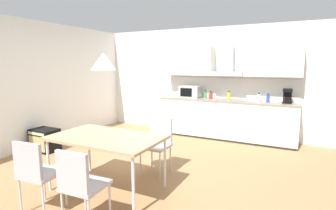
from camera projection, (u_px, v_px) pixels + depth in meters
name	position (u px, v px, depth m)	size (l,w,h in m)	color
ground_plane	(140.00, 170.00, 4.28)	(7.61, 8.13, 0.02)	#9E754C
wall_back	(199.00, 81.00, 6.52)	(6.09, 0.10, 2.57)	white
wall_left	(29.00, 85.00, 5.23)	(0.10, 6.51, 2.57)	white
kitchen_counter	(225.00, 119.00, 6.00)	(3.09, 0.62, 0.91)	#333333
backsplash_tile	(229.00, 88.00, 6.15)	(3.07, 0.02, 0.48)	silver
upper_wall_cabinets	(228.00, 62.00, 5.92)	(3.07, 0.40, 0.66)	silver
microwave	(190.00, 92.00, 6.29)	(0.48, 0.35, 0.28)	#ADADB2
coffee_maker	(287.00, 96.00, 5.37)	(0.18, 0.19, 0.30)	black
bottle_blue	(268.00, 98.00, 5.52)	(0.07, 0.07, 0.19)	blue
bottle_green	(205.00, 95.00, 6.14)	(0.06, 0.06, 0.20)	green
bottle_yellow	(229.00, 96.00, 5.92)	(0.07, 0.07, 0.20)	yellow
bottle_white	(259.00, 98.00, 5.57)	(0.07, 0.07, 0.20)	white
bottle_red	(211.00, 95.00, 6.08)	(0.08, 0.08, 0.18)	red
dining_table	(106.00, 140.00, 3.49)	(1.48, 0.88, 0.75)	tan
chair_near_left	(36.00, 169.00, 2.94)	(0.44, 0.44, 0.87)	#B2B2B7
chair_near_right	(80.00, 181.00, 2.64)	(0.42, 0.42, 0.87)	#B2B2B7
chair_far_right	(158.00, 140.00, 4.10)	(0.40, 0.40, 0.87)	#B2B2B7
guitar_amp	(45.00, 140.00, 5.17)	(0.52, 0.37, 0.44)	black
pendant_lamp	(103.00, 61.00, 3.33)	(0.32, 0.32, 0.22)	silver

